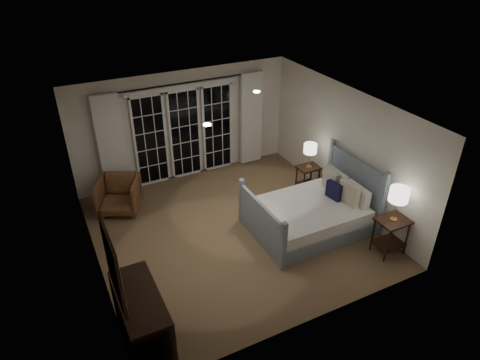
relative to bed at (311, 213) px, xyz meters
name	(u,v)px	position (x,y,z in m)	size (l,w,h in m)	color
floor	(233,231)	(-1.42, 0.57, -0.32)	(5.00, 5.00, 0.00)	brown
ceiling	(231,109)	(-1.42, 0.57, 2.18)	(5.00, 5.00, 0.00)	white
wall_left	(88,210)	(-3.92, 0.57, 0.93)	(0.02, 5.00, 2.50)	white
wall_right	(344,147)	(1.08, 0.57, 0.93)	(0.02, 5.00, 2.50)	white
wall_back	(184,125)	(-1.42, 3.07, 0.93)	(5.00, 0.02, 2.50)	white
wall_front	(313,258)	(-1.42, -1.93, 0.93)	(5.00, 0.02, 2.50)	white
french_doors	(185,133)	(-1.42, 3.02, 0.77)	(2.50, 0.04, 2.20)	black
curtain_rod	(182,83)	(-1.42, 2.97, 1.93)	(0.03, 0.03, 3.50)	black
curtain_left	(111,146)	(-3.07, 2.95, 0.83)	(0.55, 0.10, 2.25)	white
curtain_right	(251,119)	(0.23, 2.95, 0.83)	(0.55, 0.10, 2.25)	white
downlight_a	(257,92)	(-0.62, 1.17, 2.17)	(0.12, 0.12, 0.01)	white
downlight_b	(207,125)	(-2.02, 0.17, 2.17)	(0.12, 0.12, 0.01)	white
bed	(311,213)	(0.00, 0.00, 0.00)	(2.16, 1.55, 1.26)	gray
nightstand_left	(391,231)	(0.81, -1.25, 0.15)	(0.55, 0.44, 0.71)	black
nightstand_right	(308,175)	(0.71, 1.16, 0.08)	(0.46, 0.37, 0.61)	black
lamp_left	(399,195)	(0.81, -1.25, 0.90)	(0.33, 0.33, 0.64)	tan
lamp_right	(310,149)	(0.71, 1.16, 0.72)	(0.28, 0.28, 0.54)	tan
armchair	(119,195)	(-3.18, 2.25, 0.05)	(0.78, 0.81, 0.73)	brown
dresser	(142,320)	(-3.65, -1.23, 0.14)	(0.55, 1.30, 0.92)	black
mirror	(113,265)	(-3.88, -1.23, 1.23)	(0.05, 0.85, 1.00)	black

